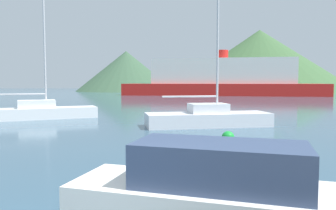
{
  "coord_description": "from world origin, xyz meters",
  "views": [
    {
      "loc": [
        1.6,
        -3.04,
        2.4
      ],
      "look_at": [
        0.79,
        14.0,
        1.2
      ],
      "focal_mm": 35.0,
      "sensor_mm": 36.0,
      "label": 1
    }
  ],
  "objects_px": {
    "sailboat_inner": "(37,111)",
    "ferry_distant": "(222,79)",
    "motorboat_near": "(284,206)",
    "buoy_marker": "(228,143)",
    "sailboat_middle": "(208,118)"
  },
  "relations": [
    {
      "from": "sailboat_inner",
      "to": "ferry_distant",
      "type": "height_order",
      "value": "sailboat_inner"
    },
    {
      "from": "motorboat_near",
      "to": "sailboat_inner",
      "type": "distance_m",
      "value": 19.13
    },
    {
      "from": "sailboat_inner",
      "to": "buoy_marker",
      "type": "distance_m",
      "value": 14.58
    },
    {
      "from": "sailboat_middle",
      "to": "buoy_marker",
      "type": "xyz_separation_m",
      "value": [
        0.2,
        -6.55,
        -0.18
      ]
    },
    {
      "from": "motorboat_near",
      "to": "ferry_distant",
      "type": "height_order",
      "value": "ferry_distant"
    },
    {
      "from": "ferry_distant",
      "to": "sailboat_inner",
      "type": "bearing_deg",
      "value": -105.62
    },
    {
      "from": "buoy_marker",
      "to": "sailboat_middle",
      "type": "bearing_deg",
      "value": 91.72
    },
    {
      "from": "sailboat_middle",
      "to": "ferry_distant",
      "type": "relative_size",
      "value": 0.19
    },
    {
      "from": "sailboat_middle",
      "to": "ferry_distant",
      "type": "bearing_deg",
      "value": 69.25
    },
    {
      "from": "sailboat_middle",
      "to": "sailboat_inner",
      "type": "bearing_deg",
      "value": 151.52
    },
    {
      "from": "sailboat_inner",
      "to": "sailboat_middle",
      "type": "xyz_separation_m",
      "value": [
        10.84,
        -2.97,
        -0.03
      ]
    },
    {
      "from": "sailboat_inner",
      "to": "sailboat_middle",
      "type": "height_order",
      "value": "sailboat_inner"
    },
    {
      "from": "motorboat_near",
      "to": "sailboat_middle",
      "type": "bearing_deg",
      "value": 105.08
    },
    {
      "from": "motorboat_near",
      "to": "ferry_distant",
      "type": "distance_m",
      "value": 55.38
    },
    {
      "from": "buoy_marker",
      "to": "ferry_distant",
      "type": "bearing_deg",
      "value": 83.63
    }
  ]
}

